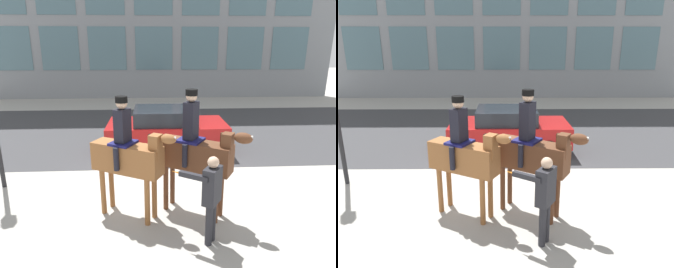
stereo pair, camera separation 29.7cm
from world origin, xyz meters
TOP-DOWN VIEW (x-y plane):
  - ground_plane at (0.00, 0.00)m, footprint 80.00×80.00m
  - road_surface at (0.00, 4.75)m, footprint 24.14×8.50m
  - mounted_horse_lead at (-0.69, -1.94)m, footprint 1.75×1.13m
  - mounted_horse_companion at (0.67, -1.90)m, footprint 1.83×1.29m
  - pedestrian_bystander at (0.81, -2.93)m, footprint 0.91×0.48m
  - street_car_near_lane at (0.28, 2.06)m, footprint 3.91×1.96m

SIDE VIEW (x-z plane):
  - ground_plane at x=0.00m, z-range 0.00..0.00m
  - road_surface at x=0.00m, z-range 0.00..0.01m
  - street_car_near_lane at x=0.28m, z-range 0.04..1.52m
  - pedestrian_bystander at x=0.81m, z-range 0.14..1.82m
  - mounted_horse_lead at x=-0.69m, z-range 0.08..2.62m
  - mounted_horse_companion at x=0.67m, z-range 0.05..2.72m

